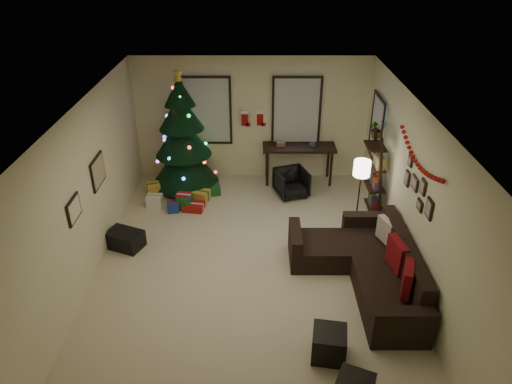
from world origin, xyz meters
TOP-DOWN VIEW (x-y plane):
  - floor at (0.00, 0.00)m, footprint 7.00×7.00m
  - ceiling at (0.00, 0.00)m, footprint 7.00×7.00m
  - wall_back at (0.00, 3.50)m, footprint 5.00×0.00m
  - wall_left at (-2.50, 0.00)m, footprint 0.00×7.00m
  - wall_right at (2.50, 0.00)m, footprint 0.00×7.00m
  - window_back_left at (-0.95, 3.47)m, footprint 1.05×0.06m
  - window_back_right at (0.95, 3.47)m, footprint 1.05×0.06m
  - window_right_wall at (2.47, 2.55)m, footprint 0.06×0.90m
  - christmas_tree at (-1.42, 2.92)m, footprint 1.41×1.41m
  - presents at (-1.40, 2.20)m, footprint 1.50×1.01m
  - sofa at (1.86, -0.22)m, footprint 1.78×2.59m
  - pillow_red_a at (2.21, -0.99)m, footprint 0.25×0.46m
  - pillow_red_b at (2.21, -0.41)m, footprint 0.21×0.49m
  - pillow_cream at (2.21, 0.25)m, footprint 0.23×0.41m
  - ottoman_near at (1.05, -1.76)m, footprint 0.49×0.49m
  - desk at (1.02, 3.22)m, footprint 1.56×0.56m
  - desk_chair at (0.83, 2.57)m, footprint 0.71×0.69m
  - bookshelf at (2.30, 1.54)m, footprint 0.30×0.53m
  - potted_plant at (2.30, 1.92)m, footprint 0.49×0.45m
  - floor_lamp at (1.95, 1.27)m, footprint 0.30×0.30m
  - art_map at (-2.48, 0.73)m, footprint 0.04×0.60m
  - art_abstract at (-2.48, -0.43)m, footprint 0.04×0.45m
  - gallery at (2.48, -0.07)m, footprint 0.03×1.25m
  - garland at (2.45, 0.04)m, footprint 0.08×1.90m
  - stocking_left at (-0.14, 3.42)m, footprint 0.20×0.05m
  - stocking_right at (0.19, 3.51)m, footprint 0.20×0.05m
  - storage_bin at (-2.20, 0.69)m, footprint 0.72×0.61m

SIDE VIEW (x-z plane):
  - floor at x=0.00m, z-range 0.00..0.00m
  - presents at x=-1.40m, z-range -0.03..0.27m
  - storage_bin at x=-2.20m, z-range 0.00..0.30m
  - ottoman_near at x=1.05m, z-range 0.00..0.41m
  - sofa at x=1.86m, z-range -0.15..0.70m
  - desk_chair at x=0.83m, z-range 0.00..0.58m
  - pillow_cream at x=2.21m, z-range 0.43..0.83m
  - pillow_red_a at x=2.21m, z-range 0.42..0.86m
  - pillow_red_b at x=2.21m, z-range 0.40..0.88m
  - desk at x=1.02m, z-range 0.32..1.16m
  - bookshelf at x=2.30m, z-range -0.03..1.79m
  - christmas_tree at x=-1.42m, z-range -0.23..2.41m
  - floor_lamp at x=1.95m, z-range 0.47..1.87m
  - wall_left at x=-2.50m, z-range -2.15..4.85m
  - wall_right at x=2.50m, z-range -2.15..4.85m
  - wall_back at x=0.00m, z-range -1.15..3.85m
  - stocking_right at x=0.19m, z-range 1.20..1.56m
  - stocking_left at x=-0.14m, z-range 1.23..1.59m
  - art_abstract at x=-2.48m, z-range 1.25..1.60m
  - art_map at x=-2.48m, z-range 1.20..1.70m
  - window_right_wall at x=2.47m, z-range 0.85..2.15m
  - window_back_left at x=-0.95m, z-range 0.80..2.30m
  - window_back_right at x=0.95m, z-range 0.80..2.30m
  - gallery at x=2.48m, z-range 1.30..1.84m
  - potted_plant at x=2.30m, z-range 1.56..2.03m
  - garland at x=2.45m, z-range 1.88..2.18m
  - ceiling at x=0.00m, z-range 2.70..2.70m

